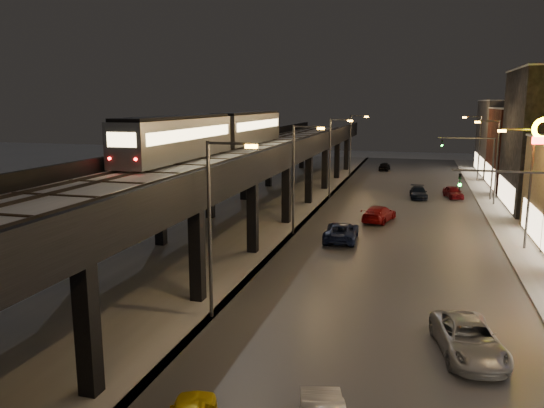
# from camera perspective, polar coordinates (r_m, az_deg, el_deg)

# --- Properties ---
(road_surface) EXTENTS (17.00, 120.00, 0.06)m
(road_surface) POSITION_cam_1_polar(r_m,az_deg,el_deg) (47.03, 13.20, -2.67)
(road_surface) COLOR #46474D
(road_surface) RESTS_ON ground
(sidewalk_right) EXTENTS (4.00, 120.00, 0.14)m
(sidewalk_right) POSITION_cam_1_polar(r_m,az_deg,el_deg) (47.73, 25.29, -3.19)
(sidewalk_right) COLOR #9FA1A8
(sidewalk_right) RESTS_ON ground
(under_viaduct_pavement) EXTENTS (11.00, 120.00, 0.06)m
(under_viaduct_pavement) POSITION_cam_1_polar(r_m,az_deg,el_deg) (49.38, -2.65, -1.74)
(under_viaduct_pavement) COLOR #9FA1A8
(under_viaduct_pavement) RESTS_ON ground
(elevated_viaduct) EXTENTS (9.00, 100.00, 6.30)m
(elevated_viaduct) POSITION_cam_1_polar(r_m,az_deg,el_deg) (45.50, -3.95, 4.30)
(elevated_viaduct) COLOR black
(elevated_viaduct) RESTS_ON ground
(viaduct_trackbed) EXTENTS (8.40, 100.00, 0.32)m
(viaduct_trackbed) POSITION_cam_1_polar(r_m,az_deg,el_deg) (45.54, -3.92, 5.28)
(viaduct_trackbed) COLOR #B2B7C1
(viaduct_trackbed) RESTS_ON elevated_viaduct
(viaduct_parapet_streetside) EXTENTS (0.30, 100.00, 1.10)m
(viaduct_parapet_streetside) POSITION_cam_1_polar(r_m,az_deg,el_deg) (44.26, 1.44, 5.74)
(viaduct_parapet_streetside) COLOR black
(viaduct_parapet_streetside) RESTS_ON elevated_viaduct
(viaduct_parapet_far) EXTENTS (0.30, 100.00, 1.10)m
(viaduct_parapet_far) POSITION_cam_1_polar(r_m,az_deg,el_deg) (47.14, -8.92, 5.93)
(viaduct_parapet_far) COLOR black
(viaduct_parapet_far) RESTS_ON elevated_viaduct
(building_e) EXTENTS (12.20, 12.20, 10.16)m
(building_e) POSITION_cam_1_polar(r_m,az_deg,el_deg) (74.47, 27.18, 5.27)
(building_e) COLOR #552B1F
(building_e) RESTS_ON ground
(building_f) EXTENTS (12.20, 16.20, 11.16)m
(building_f) POSITION_cam_1_polar(r_m,az_deg,el_deg) (88.16, 25.44, 6.43)
(building_f) COLOR #39393C
(building_f) RESTS_ON ground
(streetlight_left_1) EXTENTS (2.57, 0.28, 9.00)m
(streetlight_left_1) POSITION_cam_1_polar(r_m,az_deg,el_deg) (26.20, -6.20, -1.48)
(streetlight_left_1) COLOR #38383A
(streetlight_left_1) RESTS_ON ground
(streetlight_left_2) EXTENTS (2.57, 0.28, 9.00)m
(streetlight_left_2) POSITION_cam_1_polar(r_m,az_deg,el_deg) (43.19, 2.68, 3.45)
(streetlight_left_2) COLOR #38383A
(streetlight_left_2) RESTS_ON ground
(streetlight_right_2) EXTENTS (2.56, 0.28, 9.00)m
(streetlight_right_2) POSITION_cam_1_polar(r_m,az_deg,el_deg) (42.79, 25.69, 2.31)
(streetlight_right_2) COLOR #38383A
(streetlight_right_2) RESTS_ON ground
(streetlight_left_3) EXTENTS (2.57, 0.28, 9.00)m
(streetlight_left_3) POSITION_cam_1_polar(r_m,az_deg,el_deg) (60.76, 6.51, 5.55)
(streetlight_left_3) COLOR #38383A
(streetlight_left_3) RESTS_ON ground
(streetlight_right_3) EXTENTS (2.56, 0.28, 9.00)m
(streetlight_right_3) POSITION_cam_1_polar(r_m,az_deg,el_deg) (60.48, 22.82, 4.74)
(streetlight_right_3) COLOR #38383A
(streetlight_right_3) RESTS_ON ground
(streetlight_left_4) EXTENTS (2.57, 0.28, 9.00)m
(streetlight_left_4) POSITION_cam_1_polar(r_m,az_deg,el_deg) (78.53, 8.62, 6.69)
(streetlight_left_4) COLOR #38383A
(streetlight_left_4) RESTS_ON ground
(streetlight_right_4) EXTENTS (2.56, 0.28, 9.00)m
(streetlight_right_4) POSITION_cam_1_polar(r_m,az_deg,el_deg) (78.31, 21.25, 6.07)
(streetlight_right_4) COLOR #38383A
(streetlight_right_4) RESTS_ON ground
(traffic_light_rig_a) EXTENTS (6.10, 0.34, 7.00)m
(traffic_light_rig_a) POSITION_cam_1_polar(r_m,az_deg,el_deg) (34.01, 26.66, -0.99)
(traffic_light_rig_a) COLOR #38383A
(traffic_light_rig_a) RESTS_ON ground
(traffic_light_rig_b) EXTENTS (6.10, 0.34, 7.00)m
(traffic_light_rig_b) POSITION_cam_1_polar(r_m,az_deg,el_deg) (63.41, 21.65, 4.40)
(traffic_light_rig_b) COLOR #38383A
(traffic_light_rig_b) RESTS_ON ground
(subway_train) EXTENTS (2.69, 32.87, 3.21)m
(subway_train) POSITION_cam_1_polar(r_m,az_deg,el_deg) (48.64, -5.74, 7.76)
(subway_train) COLOR gray
(subway_train) RESTS_ON viaduct_trackbed
(car_mid_silver) EXTENTS (2.68, 5.42, 1.48)m
(car_mid_silver) POSITION_cam_1_polar(r_m,az_deg,el_deg) (42.26, 7.46, -3.00)
(car_mid_silver) COLOR #121C3D
(car_mid_silver) RESTS_ON ground
(car_mid_dark) EXTENTS (3.18, 5.36, 1.46)m
(car_mid_dark) POSITION_cam_1_polar(r_m,az_deg,el_deg) (49.48, 11.43, -1.10)
(car_mid_dark) COLOR maroon
(car_mid_dark) RESTS_ON ground
(car_far_white) EXTENTS (1.77, 3.94, 1.31)m
(car_far_white) POSITION_cam_1_polar(r_m,az_deg,el_deg) (87.17, 12.00, 3.96)
(car_far_white) COLOR black
(car_far_white) RESTS_ON ground
(car_onc_dark) EXTENTS (3.39, 5.68, 1.48)m
(car_onc_dark) POSITION_cam_1_polar(r_m,az_deg,el_deg) (25.04, 20.38, -13.56)
(car_onc_dark) COLOR gray
(car_onc_dark) RESTS_ON ground
(car_onc_white) EXTENTS (2.14, 4.58, 1.29)m
(car_onc_white) POSITION_cam_1_polar(r_m,az_deg,el_deg) (62.61, 15.47, 1.14)
(car_onc_white) COLOR black
(car_onc_white) RESTS_ON ground
(car_onc_red) EXTENTS (2.47, 4.17, 1.33)m
(car_onc_red) POSITION_cam_1_polar(r_m,az_deg,el_deg) (63.94, 18.91, 1.16)
(car_onc_red) COLOR maroon
(car_onc_red) RESTS_ON ground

